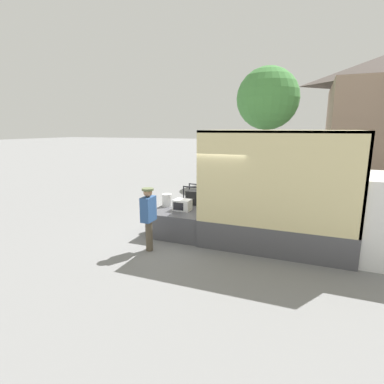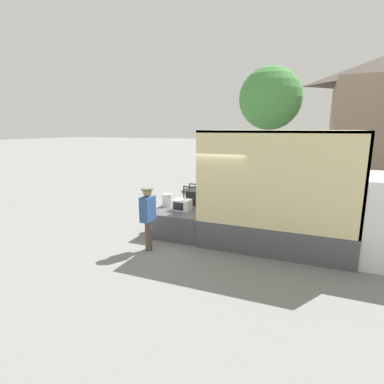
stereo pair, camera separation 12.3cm
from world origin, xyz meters
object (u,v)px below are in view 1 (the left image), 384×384
Objects in this scene: portable_generator at (196,197)px; street_tree at (268,99)px; box_truck at (343,217)px; worker_person at (148,213)px; orange_bucket at (167,200)px; microwave at (182,205)px.

portable_generator is 9.78m from street_tree.
portable_generator is (-4.19, 0.50, 0.06)m from box_truck.
street_tree reaches higher than worker_person.
portable_generator is 0.10× the size of street_tree.
orange_bucket is at bearing -144.37° from portable_generator.
orange_bucket is at bearing -99.45° from street_tree.
box_truck is 4.94m from worker_person.
worker_person is at bearing -96.31° from street_tree.
microwave is at bearing 78.06° from worker_person.
box_truck reaches higher than worker_person.
microwave is 0.71m from orange_bucket.
worker_person reaches higher than microwave.
street_tree is at bearing 109.47° from box_truck.
portable_generator is 0.93m from orange_bucket.
worker_person is at bearing -101.94° from microwave.
street_tree reaches higher than microwave.
microwave is at bearing -175.61° from box_truck.
worker_person is at bearing -158.80° from box_truck.
box_truck is 12.36× the size of microwave.
worker_person is (-0.41, -2.28, 0.04)m from portable_generator.
worker_person is 0.26× the size of street_tree.
portable_generator is at bearing 35.63° from orange_bucket.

